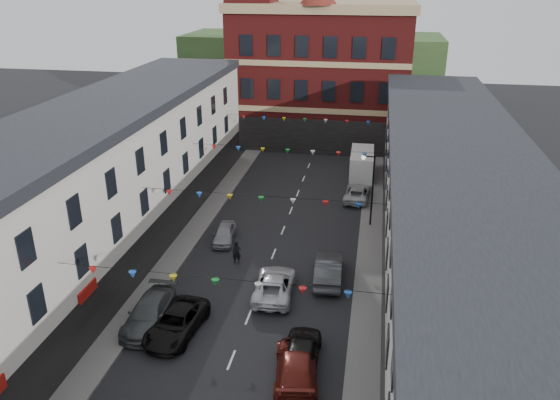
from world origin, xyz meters
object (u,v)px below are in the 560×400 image
Objects in this scene: street_lamp at (370,181)px; moving_car at (275,284)px; car_left_e at (224,234)px; white_van at (362,164)px; pedestrian at (237,253)px; car_right_c at (296,366)px; car_right_f at (357,193)px; car_right_e at (328,269)px; car_left_c at (177,323)px; car_right_d at (301,352)px; car_left_d at (149,313)px.

street_lamp reaches higher than moving_car.
white_van is (9.66, 16.39, 0.64)m from car_left_e.
car_right_c is at bearing -67.78° from pedestrian.
moving_car reaches higher than car_right_f.
car_right_e is at bearing -15.72° from pedestrian.
car_right_e is 20.71m from white_van.
car_right_e is at bearing -104.41° from street_lamp.
pedestrian is at bearing 86.94° from car_left_c.
car_right_f is at bearing -97.99° from car_right_e.
street_lamp reaches higher than car_left_e.
car_right_c is at bearing -98.93° from street_lamp.
moving_car is at bearing -59.46° from car_left_e.
car_right_d is at bearing -99.14° from street_lamp.
car_right_c is at bearing -19.94° from car_left_d.
car_right_d is at bearing 109.53° from moving_car.
moving_car is at bearing 32.57° from car_left_d.
car_right_f is 15.35m from pedestrian.
car_right_d reaches higher than car_right_f.
car_right_f is 2.84× the size of pedestrian.
car_left_d reaches higher than car_left_e.
car_left_d is 3.10× the size of pedestrian.
street_lamp is at bearing 63.81° from car_left_c.
pedestrian is at bearing 66.72° from car_left_d.
pedestrian is (1.77, -3.15, 0.20)m from car_left_e.
pedestrian reaches higher than moving_car.
car_right_c is 12.46m from pedestrian.
car_left_d is at bearing -112.74° from white_van.
car_right_d is 11.58m from pedestrian.
car_left_d is 8.52m from pedestrian.
moving_car is at bearing 78.54° from car_right_f.
car_right_c is 1.05× the size of car_right_e.
car_right_d is (9.20, -2.01, 0.04)m from car_left_d.
car_left_e is 15.20m from car_right_d.
pedestrian reaches higher than car_left_d.
car_left_e is at bearing -121.25° from white_van.
car_left_d is 0.98× the size of car_right_c.
car_right_f is at bearing 73.02° from car_left_c.
car_left_c is 8.60m from pedestrian.
car_right_d is at bearing -66.39° from car_left_e.
car_right_c is 3.15× the size of pedestrian.
car_left_d is (-1.87, 0.60, 0.05)m from car_left_c.
car_right_c reaches higher than moving_car.
car_right_e is 0.87× the size of white_van.
car_right_c is (9.09, -3.08, 0.01)m from car_left_d.
street_lamp is 12.95m from moving_car.
car_left_c is 1.09× the size of car_right_d.
car_left_d is 1.39× the size of car_left_e.
car_left_e is 3.62m from pedestrian.
car_left_d is at bearing -25.93° from car_right_c.
car_right_f is 0.82× the size of white_van.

